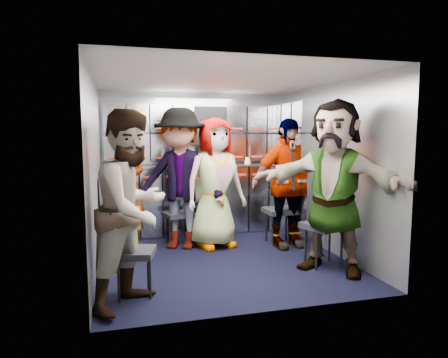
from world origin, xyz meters
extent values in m
plane|color=black|center=(0.00, 0.00, 0.00)|extent=(3.00, 3.00, 0.00)
cube|color=#999EA7|center=(0.00, 1.50, 1.05)|extent=(2.80, 0.04, 2.10)
cube|color=#999EA7|center=(-1.40, 0.00, 1.05)|extent=(0.04, 3.00, 2.10)
cube|color=#999EA7|center=(1.40, 0.00, 1.05)|extent=(0.04, 3.00, 2.10)
cube|color=silver|center=(0.00, 0.00, 2.10)|extent=(2.80, 3.00, 0.02)
cube|color=#999EA8|center=(0.00, 1.29, 0.49)|extent=(2.68, 0.38, 0.99)
cube|color=#999EA8|center=(-1.19, 0.56, 0.49)|extent=(0.38, 0.76, 0.99)
cube|color=#B1B3B8|center=(0.00, 1.29, 1.01)|extent=(2.68, 0.42, 0.03)
cube|color=#999EA8|center=(0.00, 1.35, 1.49)|extent=(2.68, 0.28, 0.82)
cube|color=#999EA8|center=(1.25, 0.70, 1.49)|extent=(0.28, 1.00, 0.82)
cube|color=#999EA8|center=(1.25, 0.60, 0.50)|extent=(0.28, 1.20, 1.00)
cube|color=#B12415|center=(0.00, 1.09, 0.88)|extent=(2.60, 0.02, 0.03)
cube|color=black|center=(-1.05, -0.88, 0.41)|extent=(0.44, 0.43, 0.06)
cylinder|color=black|center=(-1.19, -0.99, 0.19)|extent=(0.02, 0.02, 0.39)
cylinder|color=black|center=(-0.91, -0.99, 0.19)|extent=(0.02, 0.02, 0.39)
cylinder|color=black|center=(-1.19, -0.76, 0.19)|extent=(0.02, 0.02, 0.39)
cylinder|color=black|center=(-0.91, -0.76, 0.19)|extent=(0.02, 0.02, 0.39)
cube|color=black|center=(-0.40, 0.76, 0.40)|extent=(0.44, 0.42, 0.06)
cylinder|color=black|center=(-0.53, 0.65, 0.19)|extent=(0.02, 0.02, 0.38)
cylinder|color=black|center=(-0.27, 0.65, 0.19)|extent=(0.02, 0.02, 0.38)
cylinder|color=black|center=(-0.53, 0.88, 0.19)|extent=(0.02, 0.02, 0.38)
cylinder|color=black|center=(-0.27, 0.88, 0.19)|extent=(0.02, 0.02, 0.38)
cube|color=black|center=(0.05, 0.69, 0.44)|extent=(0.41, 0.39, 0.06)
cylinder|color=black|center=(-0.10, 0.57, 0.21)|extent=(0.03, 0.03, 0.42)
cylinder|color=black|center=(0.19, 0.57, 0.21)|extent=(0.03, 0.03, 0.42)
cylinder|color=black|center=(-0.10, 0.82, 0.21)|extent=(0.03, 0.03, 0.42)
cylinder|color=black|center=(0.19, 0.82, 0.21)|extent=(0.03, 0.03, 0.42)
cube|color=black|center=(0.94, 0.46, 0.44)|extent=(0.42, 0.40, 0.06)
cylinder|color=black|center=(0.79, 0.33, 0.21)|extent=(0.03, 0.03, 0.42)
cylinder|color=black|center=(1.09, 0.33, 0.21)|extent=(0.03, 0.03, 0.42)
cylinder|color=black|center=(0.79, 0.58, 0.21)|extent=(0.03, 0.03, 0.42)
cylinder|color=black|center=(1.09, 0.58, 0.21)|extent=(0.03, 0.03, 0.42)
cube|color=black|center=(1.05, -0.55, 0.46)|extent=(0.52, 0.51, 0.07)
cylinder|color=black|center=(0.90, -0.68, 0.22)|extent=(0.03, 0.03, 0.44)
cylinder|color=black|center=(1.20, -0.68, 0.22)|extent=(0.03, 0.03, 0.44)
cylinder|color=black|center=(0.90, -0.42, 0.22)|extent=(0.03, 0.03, 0.44)
cylinder|color=black|center=(1.20, -0.42, 0.22)|extent=(0.03, 0.03, 0.44)
imported|color=black|center=(-1.05, 0.60, 0.81)|extent=(0.65, 0.71, 1.62)
imported|color=black|center=(-1.05, -1.06, 0.84)|extent=(1.02, 1.04, 1.69)
imported|color=black|center=(-0.40, 0.58, 0.91)|extent=(1.34, 1.09, 1.81)
imported|color=black|center=(0.05, 0.51, 0.85)|extent=(0.93, 0.72, 1.69)
imported|color=black|center=(0.94, 0.28, 0.84)|extent=(1.04, 0.55, 1.68)
imported|color=black|center=(1.05, -0.73, 0.93)|extent=(1.57, 1.64, 1.86)
cylinder|color=white|center=(-0.55, 1.24, 1.15)|extent=(0.07, 0.07, 0.24)
cylinder|color=white|center=(0.20, 1.24, 1.16)|extent=(0.06, 0.06, 0.27)
cylinder|color=white|center=(0.75, 1.24, 1.16)|extent=(0.06, 0.06, 0.26)
cylinder|color=beige|center=(-1.04, 1.23, 1.07)|extent=(0.08, 0.08, 0.09)
cylinder|color=beige|center=(0.72, 1.23, 1.08)|extent=(0.08, 0.08, 0.10)
camera|label=1|loc=(-1.15, -4.50, 1.49)|focal=32.00mm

